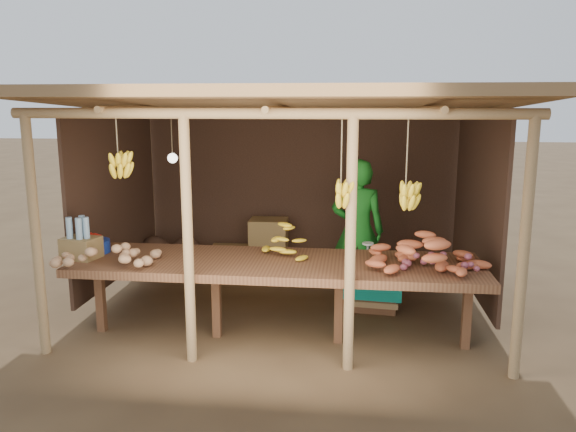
# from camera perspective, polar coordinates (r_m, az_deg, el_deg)

# --- Properties ---
(ground) EXTENTS (60.00, 60.00, 0.00)m
(ground) POSITION_cam_1_polar(r_m,az_deg,el_deg) (6.54, 0.00, -9.06)
(ground) COLOR brown
(ground) RESTS_ON ground
(stall_structure) EXTENTS (4.70, 3.50, 2.43)m
(stall_structure) POSITION_cam_1_polar(r_m,az_deg,el_deg) (6.08, -0.22, 7.87)
(stall_structure) COLOR #A88456
(stall_structure) RESTS_ON ground
(counter) EXTENTS (3.90, 1.05, 0.80)m
(counter) POSITION_cam_1_polar(r_m,az_deg,el_deg) (5.41, -1.16, -5.20)
(counter) COLOR brown
(counter) RESTS_ON ground
(potato_heap) EXTENTS (0.92, 0.56, 0.36)m
(potato_heap) POSITION_cam_1_polar(r_m,az_deg,el_deg) (5.53, -18.17, -2.81)
(potato_heap) COLOR tan
(potato_heap) RESTS_ON counter
(sweet_potato_heap) EXTENTS (1.22, 1.01, 0.36)m
(sweet_potato_heap) POSITION_cam_1_polar(r_m,az_deg,el_deg) (5.20, 13.45, -3.44)
(sweet_potato_heap) COLOR #C55B32
(sweet_potato_heap) RESTS_ON counter
(onion_heap) EXTENTS (0.71, 0.43, 0.35)m
(onion_heap) POSITION_cam_1_polar(r_m,az_deg,el_deg) (5.25, 15.45, -3.43)
(onion_heap) COLOR #A85161
(onion_heap) RESTS_ON counter
(banana_pile) EXTENTS (0.61, 0.43, 0.35)m
(banana_pile) POSITION_cam_1_polar(r_m,az_deg,el_deg) (5.45, -0.19, -2.52)
(banana_pile) COLOR yellow
(banana_pile) RESTS_ON counter
(tomato_basin) EXTENTS (0.36, 0.36, 0.19)m
(tomato_basin) POSITION_cam_1_polar(r_m,az_deg,el_deg) (6.01, -19.32, -2.80)
(tomato_basin) COLOR navy
(tomato_basin) RESTS_ON counter
(bottle_box) EXTENTS (0.37, 0.32, 0.42)m
(bottle_box) POSITION_cam_1_polar(r_m,az_deg,el_deg) (5.80, -20.30, -2.53)
(bottle_box) COLOR olive
(bottle_box) RESTS_ON counter
(vendor) EXTENTS (0.63, 0.43, 1.67)m
(vendor) POSITION_cam_1_polar(r_m,az_deg,el_deg) (6.53, 7.08, -1.52)
(vendor) COLOR #186C1C
(vendor) RESTS_ON ground
(tarp_crate) EXTENTS (0.71, 0.63, 0.78)m
(tarp_crate) POSITION_cam_1_polar(r_m,az_deg,el_deg) (6.47, 8.39, -6.41)
(tarp_crate) COLOR brown
(tarp_crate) RESTS_ON ground
(carton_stack) EXTENTS (1.04, 0.42, 0.78)m
(carton_stack) POSITION_cam_1_polar(r_m,az_deg,el_deg) (7.47, -3.32, -3.70)
(carton_stack) COLOR olive
(carton_stack) RESTS_ON ground
(burlap_sacks) EXTENTS (0.91, 0.47, 0.64)m
(burlap_sacks) POSITION_cam_1_polar(r_m,az_deg,el_deg) (7.71, -11.80, -3.95)
(burlap_sacks) COLOR #432C1F
(burlap_sacks) RESTS_ON ground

